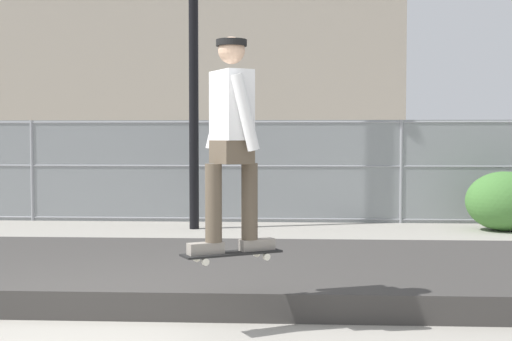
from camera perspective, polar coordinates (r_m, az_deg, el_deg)
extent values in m
plane|color=#9E998E|center=(5.76, -12.09, -12.84)|extent=(120.00, 120.00, 0.00)
cube|color=#3D3A38|center=(7.64, -8.10, -8.01)|extent=(15.94, 3.18, 0.25)
cube|color=black|center=(5.58, -1.96, -6.66)|extent=(0.79, 0.57, 0.02)
cylinder|color=silver|center=(5.78, 0.04, -6.69)|extent=(0.06, 0.05, 0.05)
cylinder|color=silver|center=(5.62, 0.86, -6.96)|extent=(0.06, 0.05, 0.05)
cylinder|color=silver|center=(5.57, -4.80, -7.05)|extent=(0.06, 0.05, 0.05)
cylinder|color=silver|center=(5.41, -4.09, -7.35)|extent=(0.06, 0.05, 0.05)
cube|color=#99999E|center=(5.70, 0.44, -6.61)|extent=(0.11, 0.15, 0.01)
cube|color=#99999E|center=(5.49, -4.45, -6.98)|extent=(0.11, 0.15, 0.01)
cube|color=gray|center=(5.67, 0.08, -5.98)|extent=(0.29, 0.22, 0.09)
cube|color=gray|center=(5.49, -4.06, -6.27)|extent=(0.29, 0.22, 0.09)
cylinder|color=brown|center=(5.60, -0.53, -2.50)|extent=(0.13, 0.13, 0.60)
cylinder|color=brown|center=(5.47, -3.44, -2.63)|extent=(0.13, 0.13, 0.60)
cube|color=brown|center=(5.51, -1.97, 1.50)|extent=(0.38, 0.41, 0.18)
cube|color=white|center=(5.52, -1.98, 5.24)|extent=(0.38, 0.44, 0.54)
cylinder|color=white|center=(5.74, -2.98, 4.54)|extent=(0.25, 0.19, 0.58)
cylinder|color=white|center=(5.29, -0.88, 4.70)|extent=(0.25, 0.19, 0.58)
sphere|color=tan|center=(5.55, -1.98, 9.63)|extent=(0.21, 0.21, 0.21)
cylinder|color=black|center=(5.56, -1.98, 10.22)|extent=(0.24, 0.24, 0.05)
cylinder|color=gray|center=(13.69, -17.56, -0.01)|extent=(0.06, 0.06, 1.85)
cylinder|color=gray|center=(12.89, -3.40, -0.05)|extent=(0.06, 0.06, 1.85)
cylinder|color=gray|center=(12.94, 11.60, -0.09)|extent=(0.06, 0.06, 1.85)
cylinder|color=gray|center=(12.87, -3.41, 3.89)|extent=(20.23, 0.04, 0.04)
cylinder|color=gray|center=(12.88, -3.40, 0.36)|extent=(20.23, 0.04, 0.04)
cylinder|color=gray|center=(12.96, -3.39, -3.87)|extent=(20.23, 0.04, 0.04)
cube|color=gray|center=(12.89, -3.40, -0.05)|extent=(20.23, 0.01, 1.85)
cylinder|color=black|center=(12.03, -5.05, 11.00)|extent=(0.16, 0.16, 6.56)
cube|color=#474C54|center=(17.36, -16.17, -0.29)|extent=(4.54, 2.19, 0.70)
cube|color=#23282D|center=(17.42, -16.80, 1.92)|extent=(2.33, 1.79, 0.64)
cylinder|color=black|center=(17.67, -10.97, -1.32)|extent=(0.66, 0.30, 0.64)
cylinder|color=black|center=(16.07, -12.99, -1.73)|extent=(0.66, 0.30, 0.64)
cylinder|color=black|center=(18.74, -18.87, -1.19)|extent=(0.66, 0.30, 0.64)
cube|color=#B7BABF|center=(16.27, 7.01, -0.40)|extent=(4.52, 2.12, 0.70)
cube|color=#23282D|center=(16.22, 6.32, 1.97)|extent=(2.31, 1.76, 0.64)
cylinder|color=black|center=(17.37, 11.07, -1.39)|extent=(0.66, 0.29, 0.64)
cylinder|color=black|center=(15.70, 12.37, -1.83)|extent=(0.66, 0.29, 0.64)
cylinder|color=black|center=(17.01, 2.04, -1.43)|extent=(0.66, 0.29, 0.64)
cylinder|color=black|center=(15.30, 2.38, -1.88)|extent=(0.66, 0.29, 0.64)
ellipsoid|color=#477F38|center=(12.34, 19.36, -2.34)|extent=(1.27, 1.04, 0.98)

